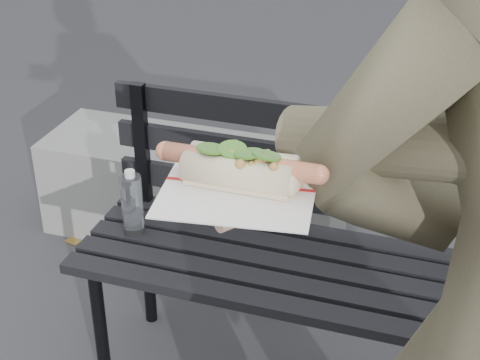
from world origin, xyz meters
name	(u,v)px	position (x,y,z in m)	size (l,w,h in m)	color
park_bench	(338,244)	(-0.13, 1.03, 0.52)	(1.50, 0.44, 0.88)	black
concrete_block	(193,191)	(-0.84, 1.69, 0.20)	(1.20, 0.40, 0.40)	slate
held_hotdog	(408,157)	(0.09, 0.13, 1.28)	(0.63, 0.31, 0.20)	#494931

